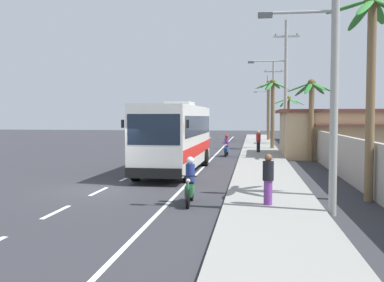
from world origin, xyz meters
TOP-DOWN VIEW (x-y plane):
  - ground_plane at (0.00, 0.00)m, footprint 160.00×160.00m
  - sidewalk_kerb at (6.80, 10.00)m, footprint 3.20×90.00m
  - lane_markings at (2.04, 14.34)m, footprint 3.39×71.00m
  - boundary_wall at (10.60, 14.00)m, footprint 0.24×60.00m
  - coach_bus_foreground at (2.00, 6.27)m, footprint 3.01×10.57m
  - coach_bus_far_lane at (-2.06, 37.83)m, footprint 3.28×11.63m
  - motorcycle_beside_bus at (4.01, -2.49)m, footprint 0.56×1.96m
  - motorcycle_trailing at (4.17, 16.30)m, footprint 0.56×1.96m
  - pedestrian_near_kerb at (6.61, 18.72)m, footprint 0.36×0.36m
  - pedestrian_midwalk at (6.66, -2.98)m, footprint 0.36×0.36m
  - utility_pole_nearest at (8.48, -3.69)m, footprint 3.38×0.24m
  - utility_pole_mid at (8.38, 15.00)m, footprint 3.63×0.24m
  - utility_pole_far at (8.43, 33.70)m, footprint 2.21×0.24m
  - utility_pole_distant at (8.33, 52.39)m, footprint 3.34×0.24m
  - palm_nearest at (10.06, 13.19)m, footprint 3.26×2.94m
  - palm_second at (10.25, -1.16)m, footprint 3.06×2.79m
  - palm_third at (8.08, 38.94)m, footprint 3.09×3.13m
  - palm_fourth at (7.95, 23.59)m, footprint 3.20×3.01m
  - palm_farthest at (9.92, 30.76)m, footprint 3.44×3.11m
  - roadside_building at (14.81, 17.00)m, footprint 13.56×8.01m

SIDE VIEW (x-z plane):
  - ground_plane at x=0.00m, z-range 0.00..0.00m
  - lane_markings at x=2.04m, z-range 0.00..0.01m
  - sidewalk_kerb at x=6.80m, z-range 0.00..0.14m
  - motorcycle_beside_bus at x=4.01m, z-range -0.15..1.48m
  - motorcycle_trailing at x=4.17m, z-range -0.16..1.50m
  - pedestrian_midwalk at x=6.66m, z-range 0.18..1.85m
  - boundary_wall at x=10.60m, z-range 0.00..2.08m
  - pedestrian_near_kerb at x=6.61m, z-range 0.19..1.96m
  - roadside_building at x=14.81m, z-range 0.02..3.56m
  - coach_bus_far_lane at x=-2.06m, z-range 0.08..3.73m
  - coach_bus_foreground at x=2.00m, z-range 0.08..3.94m
  - palm_nearest at x=10.06m, z-range 1.05..6.61m
  - palm_farthest at x=9.92m, z-range 1.35..6.60m
  - palm_fourth at x=7.95m, z-range 1.11..7.54m
  - utility_pole_nearest at x=8.48m, z-range 0.28..8.46m
  - utility_pole_far at x=8.43m, z-range 0.21..9.46m
  - utility_pole_distant at x=8.33m, z-range 0.30..9.72m
  - palm_second at x=10.25m, z-range 1.41..8.74m
  - palm_third at x=8.08m, z-range 1.29..8.86m
  - utility_pole_mid at x=8.38m, z-range 0.29..10.18m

